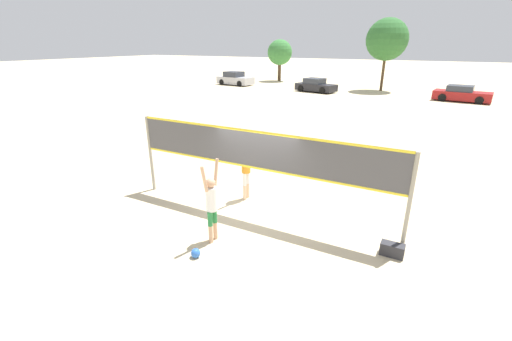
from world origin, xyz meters
TOP-DOWN VIEW (x-y plane):
  - ground_plane at (0.00, 0.00)m, footprint 200.00×200.00m
  - volleyball_net at (0.00, 0.00)m, footprint 8.10×0.10m
  - player_spiker at (-0.31, -1.73)m, footprint 0.28×0.70m
  - player_blocker at (-0.82, 0.85)m, footprint 0.28×0.72m
  - volleyball at (-0.25, -2.53)m, footprint 0.23×0.23m
  - gear_bag at (3.81, -0.25)m, footprint 0.54×0.27m
  - parked_car_near at (-17.71, 27.63)m, footprint 4.61×2.45m
  - parked_car_mid at (-7.31, 26.41)m, footprint 4.38×2.60m
  - parked_car_far at (5.69, 26.56)m, footprint 4.60×2.40m
  - tree_left_cluster at (-1.54, 30.47)m, footprint 4.10×4.10m
  - tree_right_cluster at (-14.95, 34.18)m, footprint 3.13×3.13m

SIDE VIEW (x-z plane):
  - ground_plane at x=0.00m, z-range 0.00..0.00m
  - volleyball at x=-0.25m, z-range 0.00..0.23m
  - gear_bag at x=3.81m, z-range 0.00..0.31m
  - parked_car_mid at x=-7.31m, z-range -0.07..1.28m
  - parked_car_far at x=5.69m, z-range -0.06..1.27m
  - parked_car_near at x=-17.71m, z-range -0.08..1.45m
  - player_spiker at x=-0.31m, z-range 0.06..2.18m
  - player_blocker at x=-0.82m, z-range 0.07..2.30m
  - volleyball_net at x=0.00m, z-range 0.58..3.13m
  - tree_right_cluster at x=-14.95m, z-range 0.97..6.10m
  - tree_left_cluster at x=-1.54m, z-range 1.48..8.56m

